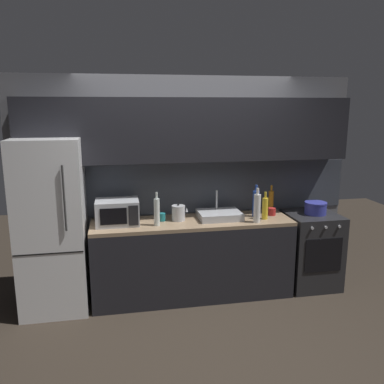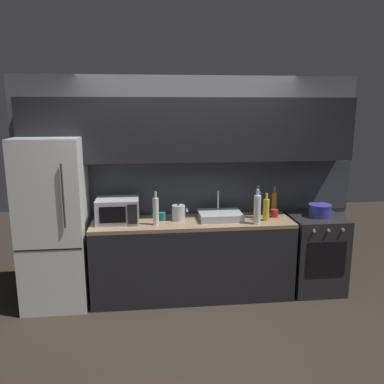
{
  "view_description": "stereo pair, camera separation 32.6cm",
  "coord_description": "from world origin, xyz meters",
  "px_view_note": "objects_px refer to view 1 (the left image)",
  "views": [
    {
      "loc": [
        -0.81,
        -3.33,
        2.16
      ],
      "look_at": [
        -0.0,
        0.9,
        1.23
      ],
      "focal_mm": 37.35,
      "sensor_mm": 36.0,
      "label": 1
    },
    {
      "loc": [
        -0.49,
        -3.38,
        2.16
      ],
      "look_at": [
        -0.0,
        0.9,
        1.23
      ],
      "focal_mm": 37.35,
      "sensor_mm": 36.0,
      "label": 2
    }
  ],
  "objects_px": {
    "wine_bottle_clear": "(157,212)",
    "mug_red": "(272,212)",
    "microwave": "(117,212)",
    "wine_bottle_white": "(257,208)",
    "oven_range": "(311,250)",
    "mug_teal": "(162,217)",
    "wine_bottle_amber": "(271,201)",
    "cooking_pot": "(315,208)",
    "refrigerator": "(52,226)",
    "wine_bottle_blue": "(256,203)",
    "wine_bottle_yellow": "(265,208)",
    "kettle": "(178,213)"
  },
  "relations": [
    {
      "from": "wine_bottle_blue",
      "to": "mug_teal",
      "type": "xyz_separation_m",
      "value": [
        -1.09,
        0.02,
        -0.11
      ]
    },
    {
      "from": "wine_bottle_white",
      "to": "mug_teal",
      "type": "height_order",
      "value": "wine_bottle_white"
    },
    {
      "from": "oven_range",
      "to": "mug_teal",
      "type": "xyz_separation_m",
      "value": [
        -1.8,
        0.05,
        0.49
      ]
    },
    {
      "from": "wine_bottle_clear",
      "to": "microwave",
      "type": "bearing_deg",
      "value": 162.41
    },
    {
      "from": "wine_bottle_blue",
      "to": "wine_bottle_white",
      "type": "bearing_deg",
      "value": -106.59
    },
    {
      "from": "wine_bottle_white",
      "to": "microwave",
      "type": "bearing_deg",
      "value": 171.78
    },
    {
      "from": "kettle",
      "to": "wine_bottle_white",
      "type": "distance_m",
      "value": 0.87
    },
    {
      "from": "kettle",
      "to": "mug_teal",
      "type": "relative_size",
      "value": 2.24
    },
    {
      "from": "wine_bottle_white",
      "to": "wine_bottle_amber",
      "type": "height_order",
      "value": "wine_bottle_white"
    },
    {
      "from": "mug_teal",
      "to": "cooking_pot",
      "type": "relative_size",
      "value": 0.34
    },
    {
      "from": "wine_bottle_amber",
      "to": "oven_range",
      "type": "bearing_deg",
      "value": -19.58
    },
    {
      "from": "microwave",
      "to": "wine_bottle_blue",
      "type": "relative_size",
      "value": 1.23
    },
    {
      "from": "oven_range",
      "to": "cooking_pot",
      "type": "bearing_deg",
      "value": 3.1
    },
    {
      "from": "kettle",
      "to": "cooking_pot",
      "type": "distance_m",
      "value": 1.64
    },
    {
      "from": "oven_range",
      "to": "wine_bottle_blue",
      "type": "bearing_deg",
      "value": 177.15
    },
    {
      "from": "microwave",
      "to": "wine_bottle_amber",
      "type": "relative_size",
      "value": 1.38
    },
    {
      "from": "microwave",
      "to": "mug_teal",
      "type": "relative_size",
      "value": 5.26
    },
    {
      "from": "refrigerator",
      "to": "wine_bottle_blue",
      "type": "xyz_separation_m",
      "value": [
        2.26,
        0.03,
        0.13
      ]
    },
    {
      "from": "mug_red",
      "to": "cooking_pot",
      "type": "bearing_deg",
      "value": -4.88
    },
    {
      "from": "refrigerator",
      "to": "wine_bottle_amber",
      "type": "relative_size",
      "value": 5.55
    },
    {
      "from": "wine_bottle_yellow",
      "to": "wine_bottle_blue",
      "type": "distance_m",
      "value": 0.14
    },
    {
      "from": "wine_bottle_white",
      "to": "wine_bottle_clear",
      "type": "distance_m",
      "value": 1.1
    },
    {
      "from": "microwave",
      "to": "wine_bottle_clear",
      "type": "height_order",
      "value": "wine_bottle_clear"
    },
    {
      "from": "mug_red",
      "to": "cooking_pot",
      "type": "xyz_separation_m",
      "value": [
        0.53,
        -0.05,
        0.03
      ]
    },
    {
      "from": "microwave",
      "to": "wine_bottle_blue",
      "type": "height_order",
      "value": "wine_bottle_blue"
    },
    {
      "from": "wine_bottle_yellow",
      "to": "wine_bottle_amber",
      "type": "relative_size",
      "value": 0.94
    },
    {
      "from": "wine_bottle_blue",
      "to": "wine_bottle_amber",
      "type": "height_order",
      "value": "wine_bottle_blue"
    },
    {
      "from": "wine_bottle_amber",
      "to": "refrigerator",
      "type": "bearing_deg",
      "value": -176.2
    },
    {
      "from": "microwave",
      "to": "wine_bottle_yellow",
      "type": "height_order",
      "value": "wine_bottle_yellow"
    },
    {
      "from": "wine_bottle_clear",
      "to": "mug_red",
      "type": "height_order",
      "value": "wine_bottle_clear"
    },
    {
      "from": "microwave",
      "to": "wine_bottle_clear",
      "type": "relative_size",
      "value": 1.26
    },
    {
      "from": "wine_bottle_clear",
      "to": "mug_red",
      "type": "distance_m",
      "value": 1.38
    },
    {
      "from": "wine_bottle_yellow",
      "to": "cooking_pot",
      "type": "bearing_deg",
      "value": 7.59
    },
    {
      "from": "wine_bottle_yellow",
      "to": "oven_range",
      "type": "bearing_deg",
      "value": 7.77
    },
    {
      "from": "mug_red",
      "to": "wine_bottle_blue",
      "type": "bearing_deg",
      "value": -176.86
    },
    {
      "from": "wine_bottle_clear",
      "to": "wine_bottle_blue",
      "type": "distance_m",
      "value": 1.17
    },
    {
      "from": "microwave",
      "to": "cooking_pot",
      "type": "relative_size",
      "value": 1.78
    },
    {
      "from": "wine_bottle_yellow",
      "to": "cooking_pot",
      "type": "height_order",
      "value": "wine_bottle_yellow"
    },
    {
      "from": "wine_bottle_yellow",
      "to": "wine_bottle_amber",
      "type": "height_order",
      "value": "wine_bottle_amber"
    },
    {
      "from": "microwave",
      "to": "wine_bottle_white",
      "type": "relative_size",
      "value": 1.19
    },
    {
      "from": "oven_range",
      "to": "wine_bottle_amber",
      "type": "height_order",
      "value": "wine_bottle_amber"
    },
    {
      "from": "kettle",
      "to": "wine_bottle_white",
      "type": "bearing_deg",
      "value": -15.75
    },
    {
      "from": "microwave",
      "to": "cooking_pot",
      "type": "xyz_separation_m",
      "value": [
        2.31,
        -0.02,
        -0.06
      ]
    },
    {
      "from": "oven_range",
      "to": "wine_bottle_white",
      "type": "height_order",
      "value": "wine_bottle_white"
    },
    {
      "from": "wine_bottle_blue",
      "to": "cooking_pot",
      "type": "height_order",
      "value": "wine_bottle_blue"
    },
    {
      "from": "wine_bottle_blue",
      "to": "cooking_pot",
      "type": "relative_size",
      "value": 1.44
    },
    {
      "from": "wine_bottle_blue",
      "to": "refrigerator",
      "type": "bearing_deg",
      "value": -179.14
    },
    {
      "from": "wine_bottle_yellow",
      "to": "wine_bottle_blue",
      "type": "bearing_deg",
      "value": 117.99
    },
    {
      "from": "refrigerator",
      "to": "wine_bottle_blue",
      "type": "height_order",
      "value": "refrigerator"
    },
    {
      "from": "wine_bottle_amber",
      "to": "mug_teal",
      "type": "relative_size",
      "value": 3.8
    }
  ]
}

